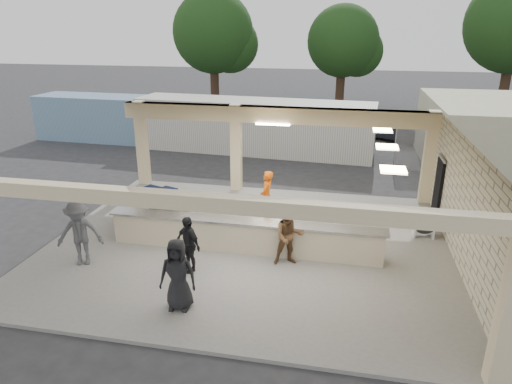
% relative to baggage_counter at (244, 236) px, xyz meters
% --- Properties ---
extents(ground, '(120.00, 120.00, 0.00)m').
position_rel_baggage_counter_xyz_m(ground, '(0.00, 0.50, -0.59)').
color(ground, '#272729').
rests_on(ground, ground).
extents(pavilion, '(12.01, 10.00, 3.55)m').
position_rel_baggage_counter_xyz_m(pavilion, '(0.21, 1.16, 0.76)').
color(pavilion, slate).
rests_on(pavilion, ground).
extents(baggage_counter, '(8.20, 0.58, 0.98)m').
position_rel_baggage_counter_xyz_m(baggage_counter, '(0.00, 0.00, 0.00)').
color(baggage_counter, beige).
rests_on(baggage_counter, pavilion).
extents(luggage_cart, '(2.53, 1.86, 1.33)m').
position_rel_baggage_counter_xyz_m(luggage_cart, '(-3.18, 1.25, 0.24)').
color(luggage_cart, white).
rests_on(luggage_cart, pavilion).
extents(drum_fan, '(0.87, 0.47, 0.94)m').
position_rel_baggage_counter_xyz_m(drum_fan, '(5.36, 2.10, 0.01)').
color(drum_fan, white).
rests_on(drum_fan, pavilion).
extents(baggage_handler, '(0.43, 0.69, 1.81)m').
position_rel_baggage_counter_xyz_m(baggage_handler, '(0.28, 2.22, 0.42)').
color(baggage_handler, '#DA550B').
rests_on(baggage_handler, pavilion).
extents(passenger_a, '(0.89, 0.60, 1.69)m').
position_rel_baggage_counter_xyz_m(passenger_a, '(1.39, -0.50, 0.36)').
color(passenger_a, brown).
rests_on(passenger_a, pavilion).
extents(passenger_b, '(0.96, 0.79, 1.58)m').
position_rel_baggage_counter_xyz_m(passenger_b, '(-1.21, -1.41, 0.30)').
color(passenger_b, black).
rests_on(passenger_b, pavilion).
extents(passenger_c, '(1.29, 0.81, 1.88)m').
position_rel_baggage_counter_xyz_m(passenger_c, '(-4.25, -1.66, 0.45)').
color(passenger_c, '#494A4E').
rests_on(passenger_c, pavilion).
extents(passenger_d, '(0.89, 0.42, 1.77)m').
position_rel_baggage_counter_xyz_m(passenger_d, '(-0.85, -3.12, 0.40)').
color(passenger_d, black).
rests_on(passenger_d, pavilion).
extents(car_white_a, '(4.80, 3.03, 1.27)m').
position_rel_baggage_counter_xyz_m(car_white_a, '(9.41, 13.15, 0.05)').
color(car_white_a, silver).
rests_on(car_white_a, ground).
extents(car_white_b, '(4.89, 3.00, 1.45)m').
position_rel_baggage_counter_xyz_m(car_white_b, '(10.40, 13.78, 0.14)').
color(car_white_b, silver).
rests_on(car_white_b, ground).
extents(car_dark, '(4.05, 3.04, 1.29)m').
position_rel_baggage_counter_xyz_m(car_dark, '(5.52, 15.51, 0.06)').
color(car_dark, black).
rests_on(car_dark, ground).
extents(container_white, '(12.73, 3.47, 2.72)m').
position_rel_baggage_counter_xyz_m(container_white, '(-2.11, 11.54, 0.78)').
color(container_white, silver).
rests_on(container_white, ground).
extents(container_blue, '(9.91, 2.77, 2.55)m').
position_rel_baggage_counter_xyz_m(container_blue, '(-10.23, 12.41, 0.69)').
color(container_blue, '#7395B8').
rests_on(container_blue, ground).
extents(tree_left, '(6.60, 6.30, 9.00)m').
position_rel_baggage_counter_xyz_m(tree_left, '(-7.68, 24.66, 5.00)').
color(tree_left, '#382619').
rests_on(tree_left, ground).
extents(tree_mid, '(6.00, 5.60, 8.00)m').
position_rel_baggage_counter_xyz_m(tree_mid, '(2.32, 26.66, 4.38)').
color(tree_mid, '#382619').
rests_on(tree_mid, ground).
extents(adjacent_building, '(6.00, 8.00, 3.20)m').
position_rel_baggage_counter_xyz_m(adjacent_building, '(9.50, 10.50, 1.01)').
color(adjacent_building, beige).
rests_on(adjacent_building, ground).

